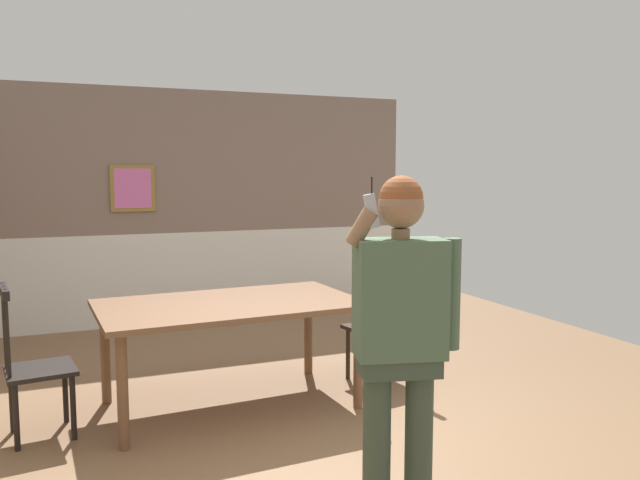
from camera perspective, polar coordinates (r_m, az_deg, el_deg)
The scene contains 6 objects.
ground_plane at distance 4.27m, azimuth -2.46°, elevation -17.59°, with size 7.92×7.92×0.00m, color #846042.
room_back_partition at distance 7.42m, azimuth -12.02°, elevation 2.55°, with size 5.40×0.17×2.65m.
dining_table at distance 4.68m, azimuth -8.16°, elevation -6.51°, with size 1.91×1.18×0.78m.
chair_near_window at distance 5.27m, azimuth 5.84°, elevation -7.52°, with size 0.55×0.55×1.02m.
chair_by_doorway at distance 4.54m, azimuth -24.47°, elevation -10.32°, with size 0.47×0.47×1.01m.
person_figure at distance 3.13m, azimuth 7.32°, elevation -7.40°, with size 0.58×0.34×1.70m.
Camera 1 is at (-1.32, -3.68, 1.71)m, focal length 35.40 mm.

